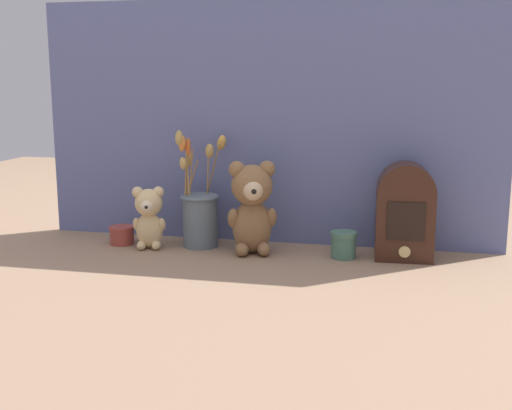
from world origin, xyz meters
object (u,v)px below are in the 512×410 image
Objects in this scene: flower_vase at (200,213)px; vintage_radio at (405,210)px; teddy_bear_medium at (149,216)px; decorative_tin_short at (343,245)px; decorative_tin_tall at (122,235)px; teddy_bear_large at (252,206)px.

flower_vase is 1.30× the size of vintage_radio.
teddy_bear_medium is 0.58m from decorative_tin_short.
flower_vase is 0.44m from decorative_tin_short.
decorative_tin_tall is (-0.10, 0.03, -0.07)m from teddy_bear_medium.
decorative_tin_tall is at bearing 165.22° from teddy_bear_medium.
vintage_radio is at bearing -0.27° from flower_vase.
teddy_bear_medium is at bearing -14.78° from decorative_tin_tall.
teddy_bear_large is at bearing -178.65° from decorative_tin_short.
decorative_tin_short reaches higher than decorative_tin_tall.
decorative_tin_tall is (-0.84, -0.02, -0.11)m from vintage_radio.
teddy_bear_medium is at bearing -178.17° from decorative_tin_short.
decorative_tin_tall is (-0.24, -0.03, -0.07)m from flower_vase.
teddy_bear_large is at bearing -2.02° from decorative_tin_tall.
teddy_bear_large is 3.57× the size of decorative_tin_short.
decorative_tin_tall is 1.02× the size of decorative_tin_short.
decorative_tin_tall is at bearing 179.29° from decorative_tin_short.
decorative_tin_short is (0.43, -0.04, -0.06)m from flower_vase.
decorative_tin_short is (0.26, 0.01, -0.10)m from teddy_bear_large.
decorative_tin_tall is 0.68m from decorative_tin_short.
teddy_bear_medium reaches higher than decorative_tin_tall.
flower_vase reaches higher than teddy_bear_medium.
teddy_bear_large is at bearing -174.75° from vintage_radio.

